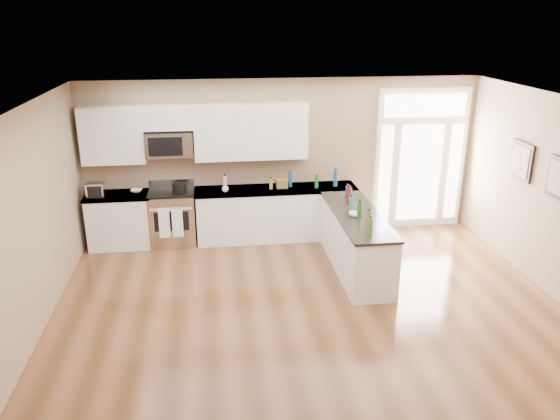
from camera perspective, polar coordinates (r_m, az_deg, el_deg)
name	(u,v)px	position (r m, az deg, el deg)	size (l,w,h in m)	color
ground	(327,355)	(6.74, 4.95, -14.89)	(8.00, 8.00, 0.00)	#523117
room_shell	(332,221)	(5.94, 5.43, -1.20)	(8.00, 8.00, 8.00)	#91785C
back_cabinet_left	(121,222)	(9.83, -16.30, -1.18)	(1.10, 0.66, 0.94)	white
back_cabinet_right	(276,215)	(9.76, -0.39, -0.50)	(2.85, 0.66, 0.94)	white
peninsula_cabinet	(356,244)	(8.64, 7.93, -3.51)	(0.69, 2.32, 0.94)	white
upper_cabinet_left	(113,135)	(9.56, -17.10, 7.47)	(1.04, 0.33, 0.95)	white
upper_cabinet_right	(251,132)	(9.45, -3.05, 8.18)	(1.94, 0.33, 0.95)	white
upper_cabinet_short	(168,118)	(9.40, -11.61, 9.45)	(0.82, 0.33, 0.40)	white
microwave	(170,144)	(9.45, -11.44, 6.78)	(0.78, 0.41, 0.42)	silver
entry_door	(420,159)	(10.41, 14.42, 5.15)	(1.70, 0.10, 2.60)	white
wall_art_near	(521,161)	(9.20, 23.91, 4.73)	(0.05, 0.58, 0.58)	black
kitchen_range	(173,217)	(9.71, -11.14, -0.74)	(0.78, 0.69, 1.08)	silver
stockpot	(179,187)	(9.44, -10.48, 2.33)	(0.24, 0.24, 0.19)	black
toaster_oven	(96,190)	(9.61, -18.70, 2.01)	(0.29, 0.23, 0.25)	silver
cardboard_box	(282,184)	(9.59, 0.19, 2.78)	(0.19, 0.14, 0.16)	brown
bowl_left	(136,191)	(9.70, -14.77, 1.96)	(0.19, 0.19, 0.05)	white
bowl_peninsula	(355,214)	(8.33, 7.85, -0.45)	(0.19, 0.19, 0.06)	white
cup_counter	(225,189)	(9.43, -5.75, 2.15)	(0.11, 0.11, 0.09)	white
counter_bottles	(330,196)	(8.81, 5.25, 1.43)	(2.07, 2.44, 0.29)	#19591E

